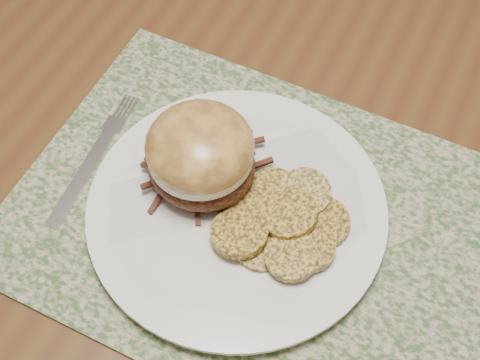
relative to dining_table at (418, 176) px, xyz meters
name	(u,v)px	position (x,y,z in m)	size (l,w,h in m)	color
dining_table	(418,176)	(0.00, 0.00, 0.00)	(1.50, 0.90, 0.75)	#563719
placemat	(258,220)	(-0.12, -0.17, 0.08)	(0.45, 0.33, 0.00)	#3B5A2E
dinner_plate	(237,210)	(-0.14, -0.18, 0.09)	(0.26, 0.26, 0.02)	white
pork_sandwich	(200,154)	(-0.18, -0.16, 0.14)	(0.12, 0.12, 0.08)	black
roasted_potatoes	(284,225)	(-0.09, -0.18, 0.11)	(0.13, 0.13, 0.03)	gold
fork	(95,157)	(-0.29, -0.18, 0.09)	(0.03, 0.17, 0.00)	#BCBCC3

